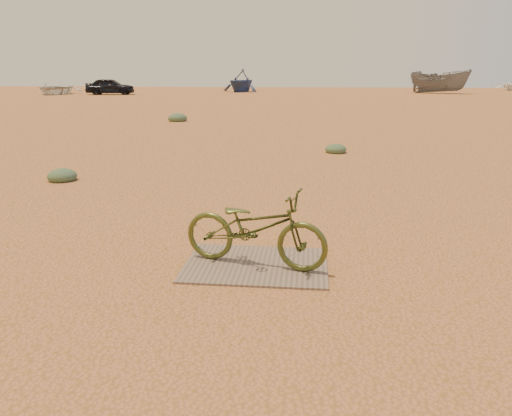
# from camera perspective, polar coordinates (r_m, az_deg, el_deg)

# --- Properties ---
(ground) EXTENTS (120.00, 120.00, 0.00)m
(ground) POSITION_cam_1_polar(r_m,az_deg,el_deg) (4.67, 0.92, -9.17)
(ground) COLOR #BD7248
(ground) RESTS_ON ground
(plywood_board) EXTENTS (1.46, 1.08, 0.02)m
(plywood_board) POSITION_cam_1_polar(r_m,az_deg,el_deg) (5.18, 0.00, -6.50)
(plywood_board) COLOR #7C6354
(plywood_board) RESTS_ON ground
(bicycle) EXTENTS (1.59, 0.87, 0.79)m
(bicycle) POSITION_cam_1_polar(r_m,az_deg,el_deg) (5.02, -0.12, -2.26)
(bicycle) COLOR #464E1F
(bicycle) RESTS_ON plywood_board
(car) EXTENTS (4.19, 2.15, 1.37)m
(car) POSITION_cam_1_polar(r_m,az_deg,el_deg) (45.40, -16.33, 13.20)
(car) COLOR black
(car) RESTS_ON ground
(boat_near_left) EXTENTS (4.12, 5.37, 1.03)m
(boat_near_left) POSITION_cam_1_polar(r_m,az_deg,el_deg) (47.55, -22.02, 12.58)
(boat_near_left) COLOR silver
(boat_near_left) RESTS_ON ground
(boat_far_left) EXTENTS (4.86, 5.16, 2.16)m
(boat_far_left) POSITION_cam_1_polar(r_m,az_deg,el_deg) (49.37, -1.69, 14.38)
(boat_far_left) COLOR navy
(boat_far_left) RESTS_ON ground
(boat_mid_right) EXTENTS (5.67, 4.52, 2.09)m
(boat_mid_right) POSITION_cam_1_polar(r_m,az_deg,el_deg) (48.98, 20.23, 13.42)
(boat_mid_right) COLOR slate
(boat_mid_right) RESTS_ON ground
(kale_a) EXTENTS (0.52, 0.52, 0.29)m
(kale_a) POSITION_cam_1_polar(r_m,az_deg,el_deg) (9.83, -21.23, 2.95)
(kale_a) COLOR #566D4B
(kale_a) RESTS_ON ground
(kale_b) EXTENTS (0.52, 0.52, 0.29)m
(kale_b) POSITION_cam_1_polar(r_m,az_deg,el_deg) (12.50, 9.09, 6.26)
(kale_b) COLOR #566D4B
(kale_b) RESTS_ON ground
(kale_c) EXTENTS (0.76, 0.76, 0.42)m
(kale_c) POSITION_cam_1_polar(r_m,az_deg,el_deg) (20.52, -8.94, 9.77)
(kale_c) COLOR #566D4B
(kale_c) RESTS_ON ground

